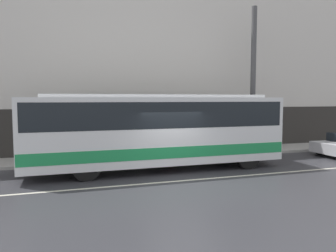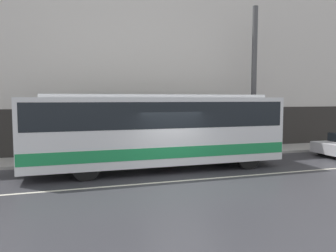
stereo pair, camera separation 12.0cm
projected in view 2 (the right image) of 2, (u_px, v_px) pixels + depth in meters
The scene contains 7 objects.
ground_plane at pixel (180, 181), 12.04m from camera, with size 60.00×60.00×0.00m, color #333338.
sidewalk at pixel (146, 156), 16.97m from camera, with size 60.00×2.38×0.14m.
building_facade at pixel (140, 65), 17.84m from camera, with size 60.00×0.35×10.03m.
lane_stripe at pixel (180, 181), 12.04m from camera, with size 54.00×0.14×0.01m.
transit_bus at pixel (156, 127), 13.93m from camera, with size 10.81×2.61×3.19m.
utility_pole_near at pixel (254, 79), 18.16m from camera, with size 0.29×0.29×7.92m.
pedestrian_waiting at pixel (171, 139), 16.69m from camera, with size 0.36×0.36×1.77m.
Camera 2 is at (-3.98, -11.15, 3.02)m, focal length 35.00 mm.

